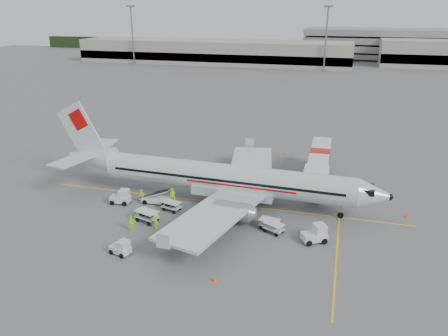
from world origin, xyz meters
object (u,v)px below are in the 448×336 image
Objects in this scene: jet_bridge at (319,167)px; aircraft at (226,160)px; tug_mid at (120,247)px; tug_aft at (120,196)px; tug_fore at (314,233)px; belt_loader at (156,194)px.

aircraft is at bearing -138.40° from jet_bridge.
tug_aft reaches higher than tug_mid.
tug_aft is at bearing -161.72° from aircraft.
tug_fore is at bearing -28.98° from aircraft.
jet_bridge is 7.16× the size of tug_fore.
tug_mid is at bearing -113.83° from aircraft.
tug_fore is 1.06× the size of tug_aft.
belt_loader is 1.90× the size of tug_aft.
jet_bridge is 25.83m from tug_aft.
tug_fore is 19.09m from tug_mid.
aircraft is 13.56m from tug_fore.
aircraft is 16.32× the size of tug_fore.
belt_loader is at bearing -161.76° from aircraft.
tug_mid is (-17.66, -7.27, -0.18)m from tug_fore.
tug_aft is (-5.50, 10.28, 0.13)m from tug_mid.
aircraft is 20.20× the size of tug_mid.
tug_mid is (1.39, -11.48, -0.42)m from belt_loader.
tug_fore is at bearing 37.89° from tug_mid.
tug_aft is at bearing -150.87° from jet_bridge.
aircraft is 17.26× the size of tug_aft.
aircraft is 9.45m from belt_loader.
tug_mid is at bearing -86.53° from belt_loader.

